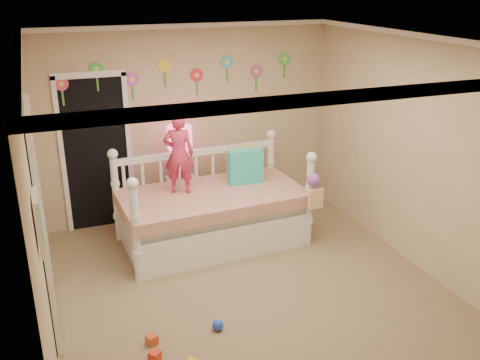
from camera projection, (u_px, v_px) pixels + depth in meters
name	position (u px, v px, depth m)	size (l,w,h in m)	color
floor	(251.00, 292.00, 5.68)	(4.00, 4.50, 0.01)	#7F684C
ceiling	(254.00, 42.00, 4.75)	(4.00, 4.50, 0.01)	white
back_wall	(189.00, 123.00, 7.18)	(4.00, 0.01, 2.60)	tan
left_wall	(36.00, 207.00, 4.54)	(0.01, 4.50, 2.60)	tan
right_wall	(420.00, 155.00, 5.89)	(0.01, 4.50, 2.60)	tan
crown_molding	(254.00, 45.00, 4.76)	(4.00, 4.50, 0.06)	white
daybed	(212.00, 197.00, 6.54)	(2.27, 1.22, 1.23)	white
pillow_turquoise	(245.00, 167.00, 6.73)	(0.44, 0.15, 0.44)	#2AD4A7
pillow_lime	(244.00, 164.00, 6.88)	(0.42, 0.15, 0.40)	#B2D842
child	(179.00, 154.00, 6.33)	(0.36, 0.24, 0.99)	#CE2E52
nightstand	(182.00, 200.00, 7.21)	(0.38, 0.29, 0.63)	white
table_lamp	(180.00, 144.00, 6.93)	(0.32, 0.32, 0.71)	#E01D6D
closet_doorway	(96.00, 152.00, 6.84)	(0.90, 0.04, 2.07)	black
flower_decals	(181.00, 76.00, 6.91)	(3.40, 0.02, 0.50)	#B2668C
mirror_closet	(43.00, 219.00, 4.91)	(0.07, 1.30, 2.10)	white
wall_picture	(39.00, 223.00, 3.68)	(0.05, 0.34, 0.42)	white
hanging_bag	(314.00, 192.00, 6.33)	(0.20, 0.16, 0.36)	beige
toy_scatter	(186.00, 352.00, 4.68)	(0.80, 1.30, 0.11)	#996666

